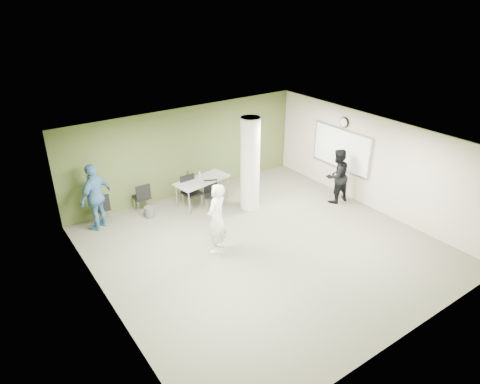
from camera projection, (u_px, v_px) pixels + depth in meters
floor at (264, 247)px, 11.02m from camera, size 8.00×8.00×0.00m
ceiling at (267, 144)px, 9.80m from camera, size 8.00×8.00×0.00m
wall_back at (187, 151)px, 13.36m from camera, size 8.00×2.80×0.02m
wall_left at (104, 251)px, 8.35m from camera, size 0.02×8.00×2.80m
wall_right_cream at (373, 163)px, 12.47m from camera, size 0.02×8.00×2.80m
column at (250, 164)px, 12.40m from camera, size 0.56×0.56×2.80m
whiteboard at (341, 149)px, 13.27m from camera, size 0.05×2.30×1.30m
wall_clock at (344, 122)px, 12.90m from camera, size 0.06×0.32×0.32m
folding_table at (202, 181)px, 12.89m from camera, size 1.81×1.03×1.06m
wastebasket at (149, 212)px, 12.38m from camera, size 0.28×0.28×0.33m
chair_back_left at (101, 206)px, 11.88m from camera, size 0.50×0.50×0.92m
chair_back_right at (142, 196)px, 12.52m from camera, size 0.47×0.47×0.90m
chair_table_left at (190, 189)px, 12.79m from camera, size 0.52×0.52×1.00m
chair_table_right at (211, 192)px, 12.82m from camera, size 0.56×0.56×0.84m
woman_white at (217, 219)px, 10.48m from camera, size 0.80×0.71×1.84m
man_black at (337, 176)px, 12.98m from camera, size 0.87×0.70×1.71m
man_blue at (96, 197)px, 11.50m from camera, size 1.19×0.98×1.90m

